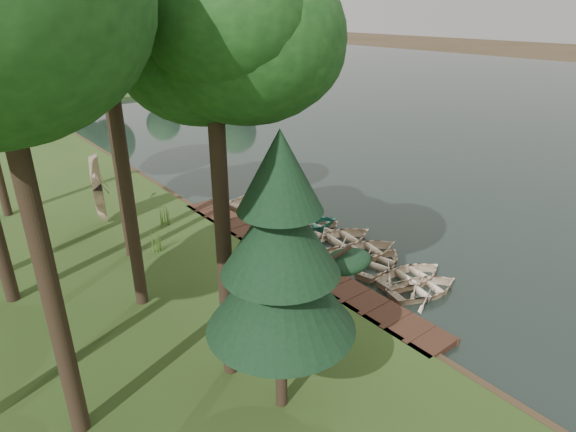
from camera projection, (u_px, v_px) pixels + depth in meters
ground at (315, 251)px, 22.12m from camera, size 300.00×300.00×0.00m
water at (397, 107)px, 53.61m from camera, size 130.00×200.00×0.05m
boardwalk at (288, 259)px, 21.14m from camera, size 1.60×16.00×0.30m
peninsula at (105, 92)px, 62.39m from camera, size 50.00×14.00×0.45m
far_trees at (70, 42)px, 58.00m from camera, size 45.60×5.60×8.80m
bridge at (13, 22)px, 112.19m from camera, size 95.90×4.00×8.60m
building_a at (66, 12)px, 135.87m from camera, size 10.00×8.00×18.00m
rowboat_0 at (424, 286)px, 18.64m from camera, size 3.53×2.90×0.64m
rowboat_1 at (411, 274)px, 19.48m from camera, size 3.38×2.59×0.65m
rowboat_2 at (380, 262)px, 20.47m from camera, size 3.40×2.76×0.62m
rowboat_3 at (365, 250)px, 21.39m from camera, size 3.82×3.06×0.71m
rowboat_4 at (340, 238)px, 22.47m from camera, size 3.87×2.99×0.74m
rowboat_5 at (318, 230)px, 23.41m from camera, size 3.22×2.45×0.62m
rowboat_6 at (302, 224)px, 23.84m from camera, size 4.51×3.84×0.79m
rowboat_7 at (289, 216)px, 24.72m from camera, size 3.95×2.82×0.82m
rowboat_8 at (275, 206)px, 26.11m from camera, size 3.62×2.74×0.71m
rowboat_9 at (258, 198)px, 27.09m from camera, size 3.98×3.10×0.76m
stored_rowboat at (105, 216)px, 24.16m from camera, size 4.10×3.42×0.73m
tree_0 at (212, 57)px, 10.88m from camera, size 4.34×4.34×10.94m
tree_2 at (104, 32)px, 14.08m from camera, size 3.68×3.68×11.10m
tree_4 at (100, 35)px, 17.61m from camera, size 3.79×3.79×10.84m
pine_tree at (281, 255)px, 11.41m from camera, size 3.80×3.80×7.66m
reeds_0 at (295, 276)px, 18.44m from camera, size 0.60×0.60×1.09m
reeds_1 at (257, 243)px, 20.96m from camera, size 0.60×0.60×1.11m
reeds_2 at (158, 241)px, 21.20m from camera, size 0.60×0.60×1.10m
reeds_3 at (163, 215)px, 23.92m from camera, size 0.60×0.60×1.00m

